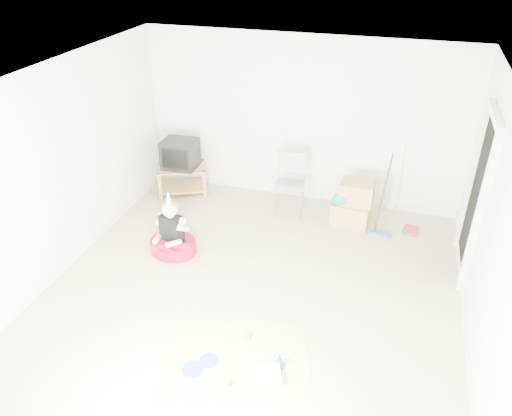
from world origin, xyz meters
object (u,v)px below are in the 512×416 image
(tv_stand, at_px, (182,178))
(crt_tv, at_px, (180,154))
(birthday_cake, at_px, (266,375))
(seated_woman, at_px, (173,239))
(cardboard_boxes, at_px, (353,204))
(folding_chair, at_px, (290,185))

(tv_stand, relative_size, crt_tv, 1.70)
(crt_tv, relative_size, birthday_cake, 1.49)
(tv_stand, height_order, crt_tv, crt_tv)
(seated_woman, relative_size, birthday_cake, 2.61)
(crt_tv, distance_m, seated_woman, 1.78)
(birthday_cake, bearing_deg, cardboard_boxes, 82.57)
(crt_tv, distance_m, birthday_cake, 4.18)
(tv_stand, xyz_separation_m, cardboard_boxes, (2.82, -0.15, 0.05))
(folding_chair, bearing_deg, birthday_cake, -80.31)
(tv_stand, xyz_separation_m, seated_woman, (0.58, -1.60, -0.08))
(crt_tv, bearing_deg, cardboard_boxes, -4.59)
(birthday_cake, bearing_deg, tv_stand, 125.69)
(tv_stand, relative_size, folding_chair, 0.94)
(tv_stand, relative_size, cardboard_boxes, 1.31)
(tv_stand, distance_m, birthday_cake, 4.13)
(cardboard_boxes, xyz_separation_m, seated_woman, (-2.25, -1.46, -0.13))
(crt_tv, height_order, cardboard_boxes, crt_tv)
(seated_woman, distance_m, birthday_cake, 2.53)
(tv_stand, height_order, seated_woman, seated_woman)
(crt_tv, distance_m, folding_chair, 1.87)
(crt_tv, xyz_separation_m, cardboard_boxes, (2.82, -0.15, -0.38))
(folding_chair, distance_m, cardboard_boxes, 0.98)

